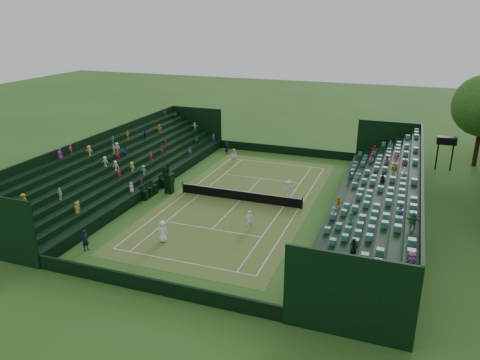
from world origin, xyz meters
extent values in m
plane|color=#2A561B|center=(0.00, 0.00, 0.00)|extent=(160.00, 160.00, 0.00)
cube|color=#3A7125|center=(0.00, 0.00, 0.01)|extent=(12.97, 26.77, 0.01)
cube|color=black|center=(0.00, 15.88, 0.50)|extent=(17.17, 0.20, 1.00)
cube|color=black|center=(0.00, -15.88, 0.50)|extent=(17.17, 0.20, 1.00)
cube|color=black|center=(8.48, 0.00, 0.50)|extent=(0.20, 31.77, 1.00)
cube|color=black|center=(-8.48, 0.00, 0.50)|extent=(0.20, 31.77, 1.00)
cube|color=black|center=(8.98, 0.00, 0.50)|extent=(0.80, 32.00, 1.00)
cube|color=black|center=(9.79, 0.00, 0.72)|extent=(0.80, 32.00, 1.45)
cube|color=black|center=(10.58, 0.00, 0.95)|extent=(0.80, 32.00, 1.90)
cube|color=black|center=(11.38, 0.00, 1.18)|extent=(0.80, 32.00, 2.35)
cube|color=black|center=(12.18, 0.00, 1.40)|extent=(0.80, 32.00, 2.80)
cube|color=black|center=(12.98, 0.00, 1.62)|extent=(0.80, 32.00, 3.25)
cube|color=black|center=(13.79, 0.00, 1.85)|extent=(0.80, 32.00, 3.70)
cube|color=black|center=(14.59, 0.00, 2.08)|extent=(0.80, 32.00, 4.15)
cube|color=black|center=(15.08, 0.00, 2.45)|extent=(0.20, 32.00, 4.90)
cube|color=black|center=(-8.98, 0.00, 0.50)|extent=(0.80, 32.00, 1.00)
cube|color=black|center=(-9.79, 0.00, 0.72)|extent=(0.80, 32.00, 1.45)
cube|color=black|center=(-10.58, 0.00, 0.95)|extent=(0.80, 32.00, 1.90)
cube|color=black|center=(-11.38, 0.00, 1.18)|extent=(0.80, 32.00, 2.35)
cube|color=black|center=(-12.18, 0.00, 1.40)|extent=(0.80, 32.00, 2.80)
cube|color=black|center=(-12.98, 0.00, 1.62)|extent=(0.80, 32.00, 3.25)
cube|color=black|center=(-13.79, 0.00, 1.85)|extent=(0.80, 32.00, 3.70)
cube|color=black|center=(-14.59, 0.00, 2.08)|extent=(0.80, 32.00, 4.15)
cube|color=black|center=(-15.08, 0.00, 2.45)|extent=(0.20, 32.00, 4.90)
cylinder|color=black|center=(-5.79, 0.00, 0.53)|extent=(0.10, 0.10, 1.06)
cylinder|color=black|center=(5.79, 0.00, 0.53)|extent=(0.10, 0.10, 1.06)
cube|color=black|center=(0.00, 0.00, 0.46)|extent=(11.57, 0.02, 0.86)
cube|color=white|center=(0.00, 0.00, 0.93)|extent=(11.57, 0.04, 0.07)
cylinder|color=black|center=(17.00, 16.00, 1.50)|extent=(0.16, 0.16, 3.00)
cylinder|color=black|center=(18.50, 16.00, 1.50)|extent=(0.16, 0.16, 3.00)
cube|color=black|center=(17.75, 16.00, 3.30)|extent=(2.00, 1.00, 0.80)
cylinder|color=black|center=(21.12, 18.77, 1.82)|extent=(0.50, 0.50, 3.65)
cube|color=black|center=(-7.02, -0.44, 0.91)|extent=(0.71, 0.71, 1.82)
cube|color=black|center=(-7.02, -0.44, 1.87)|extent=(0.91, 0.91, 0.10)
cube|color=black|center=(-7.37, -0.44, 2.22)|extent=(0.08, 0.91, 0.71)
imported|color=black|center=(-7.02, -0.44, 2.39)|extent=(0.36, 0.46, 0.94)
cube|color=black|center=(-8.27, -2.78, 0.45)|extent=(0.56, 0.56, 0.90)
cube|color=black|center=(-8.56, -2.78, 1.01)|extent=(0.07, 0.56, 0.56)
cube|color=black|center=(-8.27, -1.98, 0.45)|extent=(0.56, 0.56, 0.90)
cube|color=black|center=(-8.56, -1.98, 1.01)|extent=(0.07, 0.56, 0.56)
cube|color=black|center=(-8.27, -1.18, 0.45)|extent=(0.56, 0.56, 0.90)
cube|color=black|center=(-8.56, -1.18, 1.01)|extent=(0.07, 0.56, 0.56)
cube|color=black|center=(-8.27, 0.62, 0.45)|extent=(0.56, 0.56, 0.90)
cube|color=black|center=(-8.56, 0.62, 1.01)|extent=(0.07, 0.56, 0.56)
cube|color=black|center=(-8.27, 1.42, 0.45)|extent=(0.56, 0.56, 0.90)
cube|color=black|center=(-8.56, 1.42, 1.01)|extent=(0.07, 0.56, 0.56)
cube|color=black|center=(-8.27, 2.22, 0.45)|extent=(0.56, 0.56, 0.90)
cube|color=black|center=(-8.56, 2.22, 1.01)|extent=(0.07, 0.56, 0.56)
imported|color=white|center=(-2.59, -9.63, 0.85)|extent=(0.89, 0.65, 1.70)
imported|color=silver|center=(2.82, -5.55, 0.85)|extent=(0.74, 0.65, 1.70)
imported|color=white|center=(-4.45, 10.24, 0.86)|extent=(1.03, 0.93, 1.73)
imported|color=white|center=(3.88, 2.54, 0.80)|extent=(1.18, 0.97, 1.59)
imported|color=black|center=(-6.61, 13.41, 0.82)|extent=(0.48, 0.65, 1.64)
imported|color=black|center=(-7.19, -12.72, 0.79)|extent=(0.49, 0.64, 1.59)
camera|label=1|loc=(13.63, -37.19, 16.22)|focal=35.00mm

